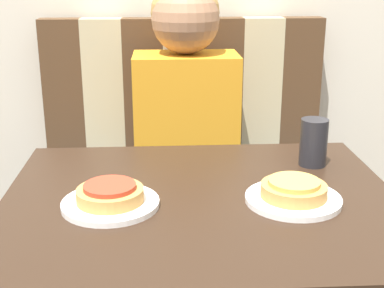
{
  "coord_description": "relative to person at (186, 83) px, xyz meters",
  "views": [
    {
      "loc": [
        -0.08,
        -1.04,
        1.21
      ],
      "look_at": [
        0.0,
        0.34,
        0.76
      ],
      "focal_mm": 50.0,
      "sensor_mm": 36.0,
      "label": 1
    }
  ],
  "objects": [
    {
      "name": "booth_seat",
      "position": [
        0.0,
        -0.01,
        -0.61
      ],
      "size": [
        1.02,
        0.52,
        0.48
      ],
      "color": "navy",
      "rests_on": "ground_plane"
    },
    {
      "name": "person",
      "position": [
        0.0,
        0.0,
        0.0
      ],
      "size": [
        0.34,
        0.25,
        0.7
      ],
      "color": "orange",
      "rests_on": "booth_seat"
    },
    {
      "name": "pizza_right",
      "position": [
        0.19,
        -0.72,
        -0.07
      ],
      "size": [
        0.14,
        0.14,
        0.04
      ],
      "color": "#C68E47",
      "rests_on": "plate_right"
    },
    {
      "name": "plate_right",
      "position": [
        0.19,
        -0.72,
        -0.1
      ],
      "size": [
        0.2,
        0.2,
        0.01
      ],
      "color": "white",
      "rests_on": "dining_table"
    },
    {
      "name": "booth_backrest",
      "position": [
        -0.0,
        0.22,
        -0.09
      ],
      "size": [
        1.02,
        0.08,
        0.56
      ],
      "color": "#4C331E",
      "rests_on": "booth_seat"
    },
    {
      "name": "pizza_left",
      "position": [
        -0.19,
        -0.72,
        -0.07
      ],
      "size": [
        0.14,
        0.14,
        0.04
      ],
      "color": "#C68E47",
      "rests_on": "plate_left"
    },
    {
      "name": "drinking_cup",
      "position": [
        0.29,
        -0.5,
        -0.04
      ],
      "size": [
        0.07,
        0.07,
        0.12
      ],
      "color": "#232328",
      "rests_on": "dining_table"
    },
    {
      "name": "plate_left",
      "position": [
        -0.19,
        -0.72,
        -0.1
      ],
      "size": [
        0.2,
        0.2,
        0.01
      ],
      "color": "white",
      "rests_on": "dining_table"
    },
    {
      "name": "dining_table",
      "position": [
        0.0,
        -0.68,
        -0.22
      ],
      "size": [
        0.85,
        0.7,
        0.75
      ],
      "color": "black",
      "rests_on": "ground_plane"
    }
  ]
}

